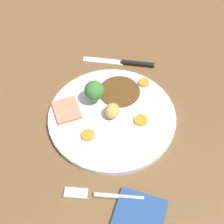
% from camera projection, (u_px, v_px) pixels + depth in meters
% --- Properties ---
extents(dining_table, '(1.20, 0.84, 0.04)m').
position_uv_depth(dining_table, '(119.00, 129.00, 0.72)').
color(dining_table, brown).
rests_on(dining_table, ground).
extents(dinner_plate, '(0.28, 0.28, 0.01)m').
position_uv_depth(dinner_plate, '(112.00, 117.00, 0.71)').
color(dinner_plate, white).
rests_on(dinner_plate, dining_table).
extents(gravy_pool, '(0.10, 0.10, 0.00)m').
position_uv_depth(gravy_pool, '(121.00, 91.00, 0.75)').
color(gravy_pool, '#563819').
rests_on(gravy_pool, dinner_plate).
extents(meat_slice_main, '(0.08, 0.07, 0.01)m').
position_uv_depth(meat_slice_main, '(67.00, 110.00, 0.71)').
color(meat_slice_main, tan).
rests_on(meat_slice_main, dinner_plate).
extents(roast_potato_left, '(0.05, 0.04, 0.03)m').
position_uv_depth(roast_potato_left, '(112.00, 111.00, 0.69)').
color(roast_potato_left, tan).
rests_on(roast_potato_left, dinner_plate).
extents(carrot_coin_front, '(0.03, 0.03, 0.01)m').
position_uv_depth(carrot_coin_front, '(144.00, 83.00, 0.76)').
color(carrot_coin_front, orange).
rests_on(carrot_coin_front, dinner_plate).
extents(carrot_coin_back, '(0.03, 0.03, 0.01)m').
position_uv_depth(carrot_coin_back, '(88.00, 135.00, 0.67)').
color(carrot_coin_back, orange).
rests_on(carrot_coin_back, dinner_plate).
extents(carrot_coin_side, '(0.03, 0.03, 0.01)m').
position_uv_depth(carrot_coin_side, '(141.00, 119.00, 0.69)').
color(carrot_coin_side, orange).
rests_on(carrot_coin_side, dinner_plate).
extents(broccoli_floret, '(0.04, 0.04, 0.06)m').
position_uv_depth(broccoli_floret, '(94.00, 91.00, 0.70)').
color(broccoli_floret, '#8CB766').
rests_on(broccoli_floret, dinner_plate).
extents(fork, '(0.03, 0.15, 0.01)m').
position_uv_depth(fork, '(101.00, 195.00, 0.60)').
color(fork, silver).
rests_on(fork, dining_table).
extents(knife, '(0.04, 0.19, 0.01)m').
position_uv_depth(knife, '(125.00, 63.00, 0.82)').
color(knife, black).
rests_on(knife, dining_table).
extents(folded_napkin, '(0.13, 0.12, 0.01)m').
position_uv_depth(folded_napkin, '(137.00, 222.00, 0.57)').
color(folded_napkin, navy).
rests_on(folded_napkin, dining_table).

